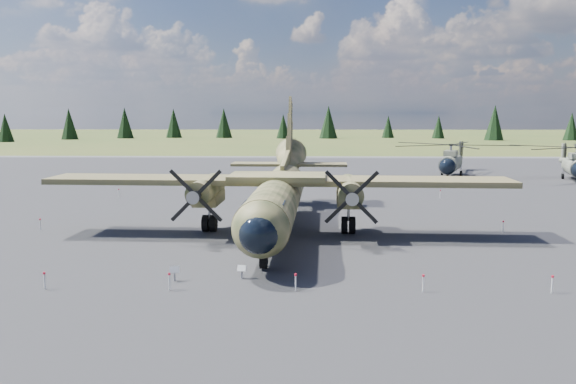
{
  "coord_description": "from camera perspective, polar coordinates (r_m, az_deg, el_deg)",
  "views": [
    {
      "loc": [
        2.24,
        -39.13,
        8.36
      ],
      "look_at": [
        1.27,
        2.0,
        2.56
      ],
      "focal_mm": 35.0,
      "sensor_mm": 36.0,
      "label": 1
    }
  ],
  "objects": [
    {
      "name": "treeline",
      "position": [
        41.98,
        -5.1,
        3.11
      ],
      "size": [
        324.01,
        322.42,
        10.96
      ],
      "color": "black",
      "rests_on": "ground"
    },
    {
      "name": "apron",
      "position": [
        49.89,
        -1.24,
        -1.63
      ],
      "size": [
        120.0,
        120.0,
        0.04
      ],
      "primitive_type": "cube",
      "color": "#57565B",
      "rests_on": "ground"
    },
    {
      "name": "info_placard_left",
      "position": [
        28.91,
        -11.47,
        -7.89
      ],
      "size": [
        0.53,
        0.34,
        0.77
      ],
      "rotation": [
        0.0,
        0.0,
        0.29
      ],
      "color": "gray",
      "rests_on": "ground"
    },
    {
      "name": "info_placard_right",
      "position": [
        28.89,
        -4.73,
        -7.86
      ],
      "size": [
        0.47,
        0.26,
        0.7
      ],
      "rotation": [
        0.0,
        0.0,
        -0.18
      ],
      "color": "gray",
      "rests_on": "ground"
    },
    {
      "name": "helicopter_mid",
      "position": [
        78.91,
        27.21,
        3.25
      ],
      "size": [
        20.66,
        21.21,
        4.25
      ],
      "rotation": [
        0.0,
        0.0,
        -0.28
      ],
      "color": "gray",
      "rests_on": "ground"
    },
    {
      "name": "barrier_fence",
      "position": [
        39.93,
        -2.56,
        -3.33
      ],
      "size": [
        33.12,
        29.62,
        0.85
      ],
      "color": "silver",
      "rests_on": "ground"
    },
    {
      "name": "transport_plane",
      "position": [
        39.8,
        -0.92,
        0.3
      ],
      "size": [
        31.79,
        28.88,
        10.49
      ],
      "rotation": [
        0.0,
        0.0,
        -0.04
      ],
      "color": "#363D21",
      "rests_on": "ground"
    },
    {
      "name": "ground",
      "position": [
        40.08,
        -1.89,
        -4.02
      ],
      "size": [
        500.0,
        500.0,
        0.0
      ],
      "primitive_type": "plane",
      "color": "brown",
      "rests_on": "ground"
    },
    {
      "name": "helicopter_near",
      "position": [
        77.46,
        16.26,
        3.8
      ],
      "size": [
        22.27,
        22.27,
        4.35
      ],
      "rotation": [
        0.0,
        0.0,
        -0.38
      ],
      "color": "gray",
      "rests_on": "ground"
    }
  ]
}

